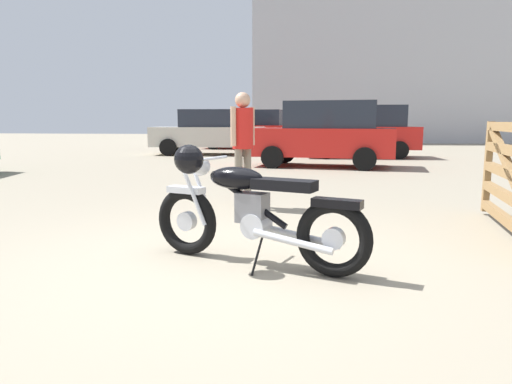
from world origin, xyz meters
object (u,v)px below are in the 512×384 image
Objects in this scene: blue_hatchback_right at (325,133)px; white_estate_far at (248,128)px; vintage_motorcycle at (248,210)px; red_hatchback_near at (361,131)px; silver_sedan_mid at (209,132)px; bystander at (243,138)px.

white_estate_far is at bearing -60.05° from blue_hatchback_right.
blue_hatchback_right is (0.90, 9.04, 0.43)m from vintage_motorcycle.
vintage_motorcycle is 0.41× the size of white_estate_far.
blue_hatchback_right is at bearing 65.58° from red_hatchback_near.
vintage_motorcycle is 0.46× the size of silver_sedan_mid.
red_hatchback_near is at bearing -69.11° from bystander.
red_hatchback_near is 0.82× the size of white_estate_far.
bystander is (-0.44, 2.71, 0.53)m from vintage_motorcycle.
white_estate_far reaches higher than silver_sedan_mid.
red_hatchback_near is at bearing 168.77° from silver_sedan_mid.
silver_sedan_mid is (-3.30, 13.33, 0.34)m from vintage_motorcycle.
vintage_motorcycle is 1.20× the size of bystander.
silver_sedan_mid is at bearing -37.43° from blue_hatchback_right.
vintage_motorcycle is 12.77m from red_hatchback_near.
bystander is 0.42× the size of red_hatchback_near.
silver_sedan_mid is 1.08× the size of red_hatchback_near.
red_hatchback_near is at bearing -102.80° from blue_hatchback_right.
red_hatchback_near reaches higher than silver_sedan_mid.
white_estate_far is at bearing -61.89° from vintage_motorcycle.
red_hatchback_near is at bearing -79.74° from vintage_motorcycle.
white_estate_far is (-4.55, 4.49, 0.02)m from red_hatchback_near.
red_hatchback_near is 6.39m from white_estate_far.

